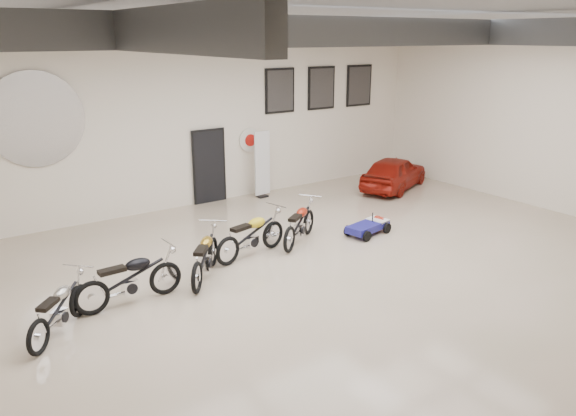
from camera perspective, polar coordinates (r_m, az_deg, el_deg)
floor at (r=11.73m, az=3.37°, el=-6.57°), size 16.00×12.00×0.01m
ceiling at (r=10.75m, az=3.85°, el=18.65°), size 16.00×12.00×0.01m
back_wall at (r=16.04m, az=-9.95°, el=8.97°), size 16.00×0.02×5.00m
right_wall at (r=17.06m, az=25.44°, el=8.06°), size 0.02×12.00×5.00m
ceiling_beams at (r=10.74m, az=3.83°, el=17.31°), size 15.80×11.80×0.32m
door at (r=16.47m, az=-8.04°, el=4.13°), size 0.92×0.08×2.10m
logo_plaque at (r=14.74m, az=-24.26°, el=8.20°), size 2.30×0.06×1.16m
poster_left at (r=17.40m, az=-0.84°, el=11.83°), size 1.05×0.08×1.35m
poster_mid at (r=18.34m, az=3.40°, el=12.08°), size 1.05×0.08×1.35m
poster_right at (r=19.37m, az=7.22°, el=12.24°), size 1.05×0.08×1.35m
oil_sign at (r=17.00m, az=-3.90°, el=6.90°), size 0.72×0.10×0.72m
banner_stand at (r=16.84m, az=-2.63°, el=4.34°), size 0.55×0.26×1.97m
motorcycle_silver at (r=9.99m, az=-22.29°, el=-9.39°), size 1.62×1.68×0.93m
motorcycle_black at (r=10.61m, az=-15.83°, el=-6.85°), size 2.01×0.69×1.03m
motorcycle_gold at (r=11.38m, az=-8.45°, el=-4.76°), size 1.70×1.86×1.00m
motorcycle_yellow at (r=12.39m, az=-3.78°, el=-2.68°), size 2.07×1.05×1.03m
motorcycle_red at (r=13.18m, az=1.15°, el=-1.53°), size 1.90×1.55×0.98m
go_kart at (r=14.04m, az=8.42°, el=-1.51°), size 1.56×0.92×0.53m
vintage_car at (r=18.18m, az=10.72°, el=3.56°), size 2.41×3.38×1.07m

